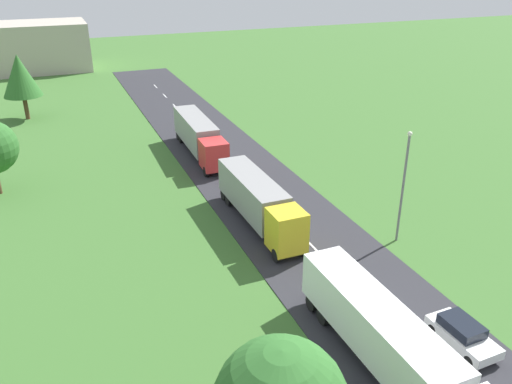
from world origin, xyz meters
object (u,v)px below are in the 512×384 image
at_px(truck_third, 199,135).
at_px(lamppost_second, 404,182).
at_px(car_second, 462,333).
at_px(tree_oak, 20,76).
at_px(distant_building, 42,46).
at_px(truck_lead, 389,341).
at_px(truck_second, 259,200).

bearing_deg(truck_third, lamppost_second, -69.80).
distance_m(car_second, tree_oak, 60.92).
bearing_deg(distant_building, car_second, -78.04).
height_order(truck_third, lamppost_second, lamppost_second).
distance_m(truck_lead, car_second, 5.34).
distance_m(truck_second, tree_oak, 42.69).
bearing_deg(truck_second, car_second, -73.82).
relative_size(car_second, lamppost_second, 0.48).
distance_m(truck_second, lamppost_second, 11.23).
height_order(truck_lead, truck_third, truck_third).
bearing_deg(truck_second, truck_third, 89.48).
relative_size(tree_oak, distant_building, 0.52).
bearing_deg(car_second, lamppost_second, 71.43).
xyz_separation_m(truck_lead, lamppost_second, (8.95, 11.42, 2.74)).
bearing_deg(lamppost_second, truck_third, 110.20).
distance_m(truck_third, distant_building, 56.66).
height_order(truck_third, distant_building, distant_building).
bearing_deg(truck_third, distant_building, 104.40).
bearing_deg(tree_oak, distant_building, 84.36).
relative_size(truck_lead, car_second, 3.43).
xyz_separation_m(truck_third, distant_building, (-14.08, 54.84, 2.07)).
height_order(truck_third, tree_oak, tree_oak).
height_order(truck_second, distant_building, distant_building).
height_order(truck_lead, car_second, truck_lead).
bearing_deg(car_second, distant_building, 101.96).
xyz_separation_m(truck_lead, car_second, (5.18, 0.20, -1.29)).
relative_size(truck_lead, truck_third, 1.07).
relative_size(truck_third, lamppost_second, 1.54).
relative_size(truck_second, car_second, 2.96).
bearing_deg(lamppost_second, distant_building, 106.18).
xyz_separation_m(truck_third, tree_oak, (-17.36, 21.57, 3.53)).
xyz_separation_m(truck_second, truck_third, (0.16, 17.34, 0.03)).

